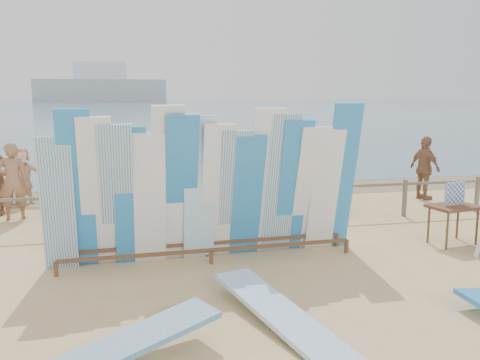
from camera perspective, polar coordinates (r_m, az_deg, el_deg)
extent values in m
plane|color=tan|center=(8.80, 4.72, -9.90)|extent=(160.00, 160.00, 0.00)
cube|color=slate|center=(135.99, -11.26, 8.20)|extent=(320.00, 240.00, 0.02)
cube|color=olive|center=(15.61, -2.95, -1.24)|extent=(40.00, 2.60, 0.01)
cube|color=#999EA3|center=(188.18, -15.31, 9.62)|extent=(45.00, 8.00, 8.00)
cube|color=silver|center=(188.35, -15.40, 11.74)|extent=(18.00, 6.00, 6.00)
cube|color=#726B56|center=(11.40, 0.41, -1.18)|extent=(12.00, 0.06, 0.06)
cube|color=#726B56|center=(11.32, -19.81, -3.65)|extent=(0.08, 0.08, 0.90)
cube|color=#726B56|center=(11.22, -9.63, -3.32)|extent=(0.08, 0.08, 0.90)
cube|color=#726B56|center=(11.47, 0.41, -2.90)|extent=(0.08, 0.08, 0.90)
cube|color=#726B56|center=(12.06, 9.73, -2.42)|extent=(0.08, 0.08, 0.90)
cube|color=#726B56|center=(12.93, 17.99, -1.94)|extent=(0.08, 0.08, 0.90)
cube|color=#726B56|center=(14.03, 25.08, -1.50)|extent=(0.08, 0.08, 0.90)
cube|color=brown|center=(8.95, -3.25, -7.88)|extent=(5.15, 0.23, 0.06)
cube|color=brown|center=(9.36, -3.76, -7.09)|extent=(5.15, 0.23, 0.06)
cube|color=silver|center=(8.84, -19.79, -2.65)|extent=(0.56, 0.50, 2.29)
cube|color=#2883CC|center=(8.77, -17.83, -1.19)|extent=(0.57, 0.72, 2.72)
cube|color=white|center=(8.77, -15.75, -1.51)|extent=(0.57, 0.79, 2.60)
cube|color=silver|center=(8.77, -13.68, -1.81)|extent=(0.57, 0.84, 2.48)
cube|color=#2883CC|center=(8.78, -12.16, -1.91)|extent=(0.56, 0.61, 2.43)
cube|color=white|center=(8.81, -10.10, -2.13)|extent=(0.56, 0.58, 2.33)
cube|color=white|center=(8.79, -8.10, -0.64)|extent=(0.57, 0.74, 2.77)
cube|color=#2883CC|center=(8.83, -6.59, -1.03)|extent=(0.57, 0.88, 2.63)
cube|color=#91C8E8|center=(8.88, -4.58, -1.04)|extent=(0.56, 0.54, 2.60)
cube|color=white|center=(8.95, -2.58, -1.39)|extent=(0.57, 0.72, 2.46)
cube|color=silver|center=(9.02, -0.62, -1.65)|extent=(0.57, 0.75, 2.34)
cube|color=#2883CC|center=(9.09, 0.80, -1.89)|extent=(0.57, 0.72, 2.25)
cube|color=white|center=(9.13, 2.71, -0.35)|extent=(0.57, 0.76, 2.71)
cube|color=silver|center=(9.23, 4.58, -0.56)|extent=(0.57, 0.72, 2.62)
cube|color=#2883CC|center=(9.32, 5.93, -0.85)|extent=(0.57, 0.75, 2.50)
cube|color=white|center=(9.44, 7.72, -1.11)|extent=(0.57, 0.80, 2.39)
cube|color=white|center=(9.57, 9.47, -1.20)|extent=(0.56, 0.62, 2.32)
cube|color=#2883CC|center=(9.66, 11.22, 0.24)|extent=(0.57, 0.66, 2.79)
cube|color=brown|center=(10.84, 22.89, -2.79)|extent=(1.05, 0.83, 0.06)
cube|color=white|center=(10.78, 22.99, -1.36)|extent=(0.49, 0.13, 0.44)
cube|color=#91C8E8|center=(6.84, 4.51, -15.82)|extent=(1.30, 2.74, 0.29)
cube|color=#B3132E|center=(12.23, 4.87, -2.81)|extent=(0.64, 0.60, 0.05)
cube|color=#B3132E|center=(12.40, 4.84, -1.36)|extent=(0.56, 0.29, 0.53)
cube|color=#B3132E|center=(13.00, 5.54, -2.05)|extent=(0.59, 0.54, 0.05)
cube|color=#B3132E|center=(13.18, 5.35, -0.67)|extent=(0.55, 0.21, 0.54)
cube|color=#B3132E|center=(13.26, 9.30, -0.68)|extent=(0.55, 0.85, 0.59)
cube|color=#B3132E|center=(13.49, 8.74, 1.13)|extent=(0.50, 0.22, 0.37)
imported|color=#8C6042|center=(13.53, 7.83, 0.42)|extent=(0.66, 0.53, 1.59)
imported|color=beige|center=(12.25, -5.01, -0.06)|extent=(0.80, 0.95, 1.77)
imported|color=#8C6042|center=(13.83, 1.80, 1.04)|extent=(1.03, 0.45, 1.75)
imported|color=#8C6042|center=(13.06, -24.16, -0.12)|extent=(0.71, 0.45, 1.84)
imported|color=tan|center=(12.71, 8.58, -0.11)|extent=(0.65, 0.88, 1.62)
imported|color=#8C6042|center=(15.12, 20.05, 1.26)|extent=(0.66, 1.12, 1.78)
imported|color=beige|center=(14.34, 0.73, 0.98)|extent=(1.52, 1.00, 1.56)
imported|color=tan|center=(14.86, -4.70, 1.70)|extent=(1.20, 1.10, 1.79)
imported|color=beige|center=(14.84, -23.24, 0.46)|extent=(1.45, 0.52, 1.55)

